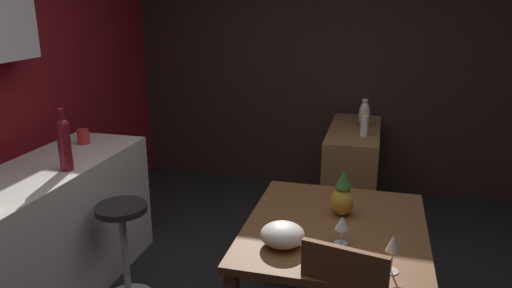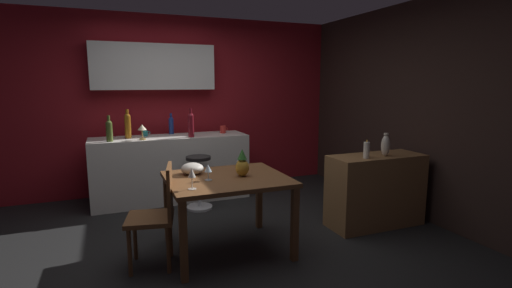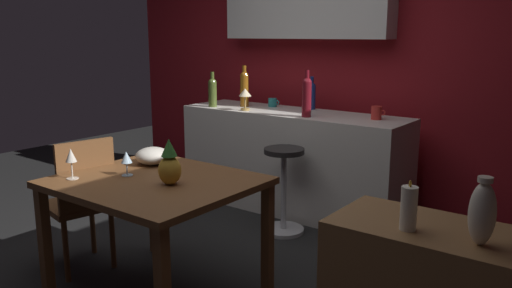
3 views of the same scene
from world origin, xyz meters
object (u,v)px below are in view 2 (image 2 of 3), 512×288
Objects in this scene: sideboard_cabinet at (375,190)px; cup_teal at (145,133)px; wine_bottle_ruby at (191,124)px; counter_lamp at (142,129)px; dining_table at (227,186)px; wine_bottle_cobalt at (171,125)px; wine_glass_left at (192,174)px; cup_red at (223,129)px; bar_stool at (199,181)px; vase_ceramic_ivory at (386,145)px; pillar_candle_tall at (366,150)px; wine_glass_right at (208,169)px; wine_bottle_olive at (109,130)px; fruit_bowl at (192,168)px; pineapple_centerpiece at (242,165)px; wine_bottle_amber at (128,125)px; chair_near_window at (158,212)px.

sideboard_cabinet is 3.11m from cup_teal.
wine_bottle_ruby is 1.95× the size of counter_lamp.
wine_bottle_cobalt reaches higher than dining_table.
counter_lamp is at bearing -135.65° from wine_bottle_cobalt.
wine_glass_left is 2.37m from cup_red.
vase_ceramic_ivory is (1.79, -1.38, 0.57)m from bar_stool.
cup_red is at bearing 117.37° from pillar_candle_tall.
bar_stool is 4.68× the size of wine_glass_right.
wine_glass_left is (-2.17, -0.30, 0.46)m from sideboard_cabinet.
wine_bottle_olive is (-0.82, 1.70, 0.20)m from wine_glass_right.
sideboard_cabinet is at bearing -40.30° from cup_teal.
bar_stool is at bearing -74.42° from wine_bottle_cobalt.
counter_lamp is at bearing -168.00° from cup_red.
fruit_bowl is 0.57× the size of wine_bottle_ruby.
pineapple_centerpiece is at bearing -70.61° from cup_teal.
wine_bottle_olive is at bearing 179.24° from counter_lamp.
pineapple_centerpiece is at bearing 178.46° from vase_ceramic_ivory.
wine_bottle_ruby is at bearing -12.93° from wine_bottle_amber.
chair_near_window is 2.10m from cup_teal.
wine_bottle_cobalt is at bearing 84.82° from wine_glass_left.
chair_near_window is 5.01× the size of wine_glass_left.
vase_ceramic_ivory reaches higher than pillar_candle_tall.
wine_bottle_ruby is at bearing 136.84° from sideboard_cabinet.
cup_red is at bearing 69.36° from wine_glass_right.
wine_bottle_amber is (-0.50, 1.61, 0.29)m from fruit_bowl.
wine_bottle_amber reaches higher than pineapple_centerpiece.
wine_bottle_ruby is (0.02, 1.66, 0.43)m from dining_table.
bar_stool is at bearing 142.35° from vase_ceramic_ivory.
wine_bottle_amber is at bearing 140.57° from pillar_candle_tall.
cup_red is at bearing 23.94° from wine_bottle_ruby.
counter_lamp is (-0.42, 1.69, 0.20)m from wine_glass_right.
sideboard_cabinet is 9.45× the size of cup_teal.
dining_table is at bearing -40.02° from fruit_bowl.
chair_near_window is at bearing -174.45° from dining_table.
wine_bottle_ruby is 0.68m from cup_teal.
fruit_bowl is at bearing -72.69° from wine_bottle_amber.
wine_bottle_cobalt is 2.77m from pillar_candle_tall.
wine_bottle_olive is (-0.62, 1.94, 0.18)m from wine_glass_left.
counter_lamp reaches higher than chair_near_window.
wine_bottle_cobalt is at bearing 133.15° from vase_ceramic_ivory.
wine_glass_left is 0.61× the size of wine_bottle_cobalt.
sideboard_cabinet is 2.97m from counter_lamp.
counter_lamp is 2.78m from pillar_candle_tall.
fruit_bowl is at bearing 173.72° from sideboard_cabinet.
counter_lamp reaches higher than cup_teal.
wine_glass_left is 0.90× the size of pillar_candle_tall.
pineapple_centerpiece is 2.13m from cup_teal.
sideboard_cabinet is 2.24m from wine_glass_left.
wine_glass_left reaches higher than dining_table.
vase_ceramic_ivory is at bearing -0.52° from wine_glass_right.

